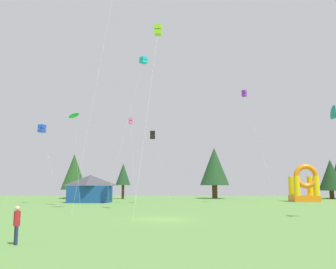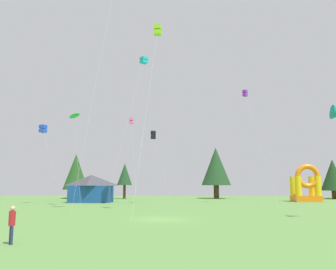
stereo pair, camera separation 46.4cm
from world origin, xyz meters
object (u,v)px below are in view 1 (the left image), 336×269
inflatable_yellow_castle (305,187)px  kite_lime_box (158,30)px  person_far_side (17,222)px  kite_green_parafoil (74,116)px  kite_purple_box (244,94)px  festival_tent (90,189)px  kite_cyan_box (144,61)px  kite_black_box (153,135)px  kite_blue_box (42,129)px  kite_pink_box (131,121)px

inflatable_yellow_castle → kite_lime_box: bearing=-134.5°
person_far_side → kite_lime_box: bearing=-58.7°
kite_green_parafoil → kite_purple_box: (24.73, 7.14, 4.70)m
person_far_side → festival_tent: (-6.53, 39.98, 1.09)m
kite_green_parafoil → kite_purple_box: bearing=16.1°
kite_purple_box → festival_tent: (-24.76, 3.09, -14.79)m
kite_purple_box → festival_tent: 29.01m
kite_cyan_box → kite_lime_box: (2.74, -10.64, -0.36)m
kite_purple_box → inflatable_yellow_castle: size_ratio=2.79×
kite_lime_box → kite_black_box: bearing=96.4°
kite_black_box → kite_cyan_box: bearing=-100.3°
kite_lime_box → kite_green_parafoil: 17.51m
kite_green_parafoil → kite_blue_box: bearing=141.7°
kite_lime_box → festival_tent: 29.52m
kite_pink_box → person_far_side: size_ratio=7.23×
kite_blue_box → festival_tent: kite_blue_box is taller
kite_blue_box → festival_tent: (6.36, 5.17, -9.09)m
kite_lime_box → festival_tent: kite_lime_box is taller
kite_cyan_box → person_far_side: kite_cyan_box is taller
kite_green_parafoil → kite_purple_box: 26.16m
kite_pink_box → kite_lime_box: (5.58, -18.66, 6.90)m
kite_lime_box → kite_blue_box: bearing=141.1°
kite_lime_box → kite_pink_box: bearing=106.6°
kite_purple_box → inflatable_yellow_castle: (10.94, 6.83, -14.63)m
kite_lime_box → person_far_side: kite_lime_box is taller
kite_cyan_box → inflatable_yellow_castle: size_ratio=3.31×
kite_lime_box → kite_purple_box: bearing=53.8°
kite_black_box → kite_purple_box: bearing=4.8°
kite_cyan_box → kite_black_box: kite_cyan_box is taller
kite_pink_box → kite_lime_box: 20.66m
kite_blue_box → kite_green_parafoil: bearing=-38.3°
kite_cyan_box → kite_black_box: (0.95, 5.23, -9.96)m
kite_pink_box → kite_purple_box: (18.10, -1.58, 3.95)m
kite_blue_box → kite_lime_box: (18.60, -14.99, 8.66)m
kite_black_box → person_far_side: 37.07m
kite_pink_box → kite_purple_box: bearing=-5.0°
kite_blue_box → kite_lime_box: 25.41m
kite_cyan_box → person_far_side: (-2.97, -30.46, -19.20)m
kite_blue_box → inflatable_yellow_castle: size_ratio=1.89×
kite_cyan_box → kite_black_box: 11.29m
kite_blue_box → kite_pink_box: size_ratio=0.87×
kite_blue_box → festival_tent: bearing=39.1°
kite_purple_box → person_far_side: size_ratio=9.35×
kite_black_box → kite_purple_box: 15.82m
kite_purple_box → inflatable_yellow_castle: bearing=32.0°
kite_green_parafoil → inflatable_yellow_castle: (35.66, 13.97, -9.93)m
inflatable_yellow_castle → kite_cyan_box: bearing=-153.1°
kite_blue_box → person_far_side: kite_blue_box is taller
kite_black_box → person_far_side: kite_black_box is taller
kite_purple_box → person_far_side: 44.11m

